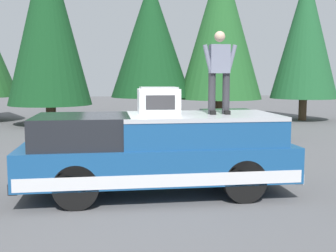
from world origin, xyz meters
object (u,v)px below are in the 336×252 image
Objects in this scene: compressor_unit at (159,101)px; person_on_truck_bed at (219,70)px; parked_car_navy at (225,125)px; pickup_truck at (157,152)px.

person_on_truck_bed is at bearing -98.59° from compressor_unit.
parked_car_navy is at bearing -25.88° from compressor_unit.
compressor_unit is 7.98m from parked_car_navy.
pickup_truck reaches higher than parked_car_navy.
compressor_unit is at bearing 154.12° from parked_car_navy.
pickup_truck is 1.06m from compressor_unit.
compressor_unit is 0.20× the size of parked_car_navy.
parked_car_navy is (7.07, -3.43, -1.35)m from compressor_unit.
pickup_truck is at bearing 154.19° from parked_car_navy.
person_on_truck_bed is (-0.08, -1.27, 1.68)m from pickup_truck.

